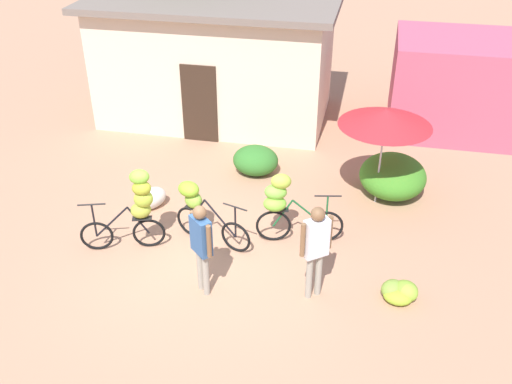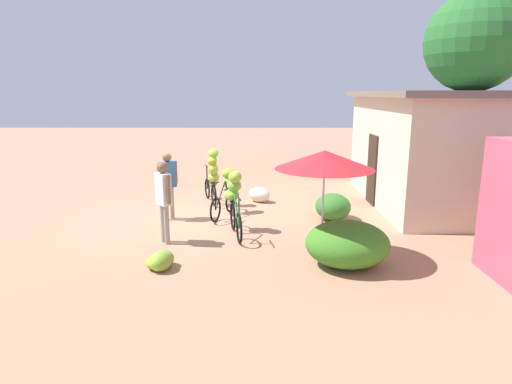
% 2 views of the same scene
% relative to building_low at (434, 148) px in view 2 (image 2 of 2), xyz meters
% --- Properties ---
extents(ground_plane, '(60.00, 60.00, 0.00)m').
position_rel_building_low_xyz_m(ground_plane, '(1.50, -6.61, -1.63)').
color(ground_plane, tan).
extents(building_low, '(6.40, 3.93, 3.23)m').
position_rel_building_low_xyz_m(building_low, '(0.00, 0.00, 0.00)').
color(building_low, beige).
rests_on(building_low, ground).
extents(tree_behind_building, '(2.92, 2.92, 6.10)m').
position_rel_building_low_xyz_m(tree_behind_building, '(-1.01, 1.34, 2.98)').
color(tree_behind_building, brown).
rests_on(tree_behind_building, ground).
extents(hedge_bush_front_left, '(1.05, 0.90, 0.67)m').
position_rel_building_low_xyz_m(hedge_bush_front_left, '(1.73, -3.13, -1.29)').
color(hedge_bush_front_left, '#32722A').
rests_on(hedge_bush_front_left, ground).
extents(hedge_bush_front_right, '(1.43, 1.57, 0.85)m').
position_rel_building_low_xyz_m(hedge_bush_front_right, '(4.81, -3.37, -1.20)').
color(hedge_bush_front_right, '#3C8224').
rests_on(hedge_bush_front_right, ground).
extents(market_umbrella, '(1.87, 1.87, 2.14)m').
position_rel_building_low_xyz_m(market_umbrella, '(4.49, -3.80, 0.33)').
color(market_umbrella, beige).
rests_on(market_umbrella, ground).
extents(bicycle_leftmost, '(1.52, 0.63, 1.65)m').
position_rel_building_low_xyz_m(bicycle_leftmost, '(0.20, -6.36, -0.69)').
color(bicycle_leftmost, black).
rests_on(bicycle_leftmost, ground).
extents(bicycle_near_pile, '(1.59, 0.66, 1.20)m').
position_rel_building_low_xyz_m(bicycle_near_pile, '(1.22, -5.87, -0.89)').
color(bicycle_near_pile, black).
rests_on(bicycle_near_pile, ground).
extents(bicycle_center_loaded, '(1.65, 0.51, 1.43)m').
position_rel_building_low_xyz_m(bicycle_center_loaded, '(2.80, -5.59, -0.79)').
color(bicycle_center_loaded, black).
rests_on(bicycle_center_loaded, ground).
extents(banana_pile_on_ground, '(0.76, 0.60, 0.34)m').
position_rel_building_low_xyz_m(banana_pile_on_ground, '(5.00, -6.83, -1.47)').
color(banana_pile_on_ground, '#8FBF38').
rests_on(banana_pile_on_ground, ground).
extents(produce_sack, '(0.76, 0.83, 0.44)m').
position_rel_building_low_xyz_m(produce_sack, '(-0.11, -5.01, -1.41)').
color(produce_sack, silver).
rests_on(produce_sack, ground).
extents(person_vendor, '(0.45, 0.42, 1.72)m').
position_rel_building_low_xyz_m(person_vendor, '(1.72, -7.32, -0.57)').
color(person_vendor, gray).
rests_on(person_vendor, ground).
extents(person_bystander, '(0.48, 0.40, 1.77)m').
position_rel_building_low_xyz_m(person_bystander, '(3.56, -7.04, -0.54)').
color(person_bystander, gray).
rests_on(person_bystander, ground).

